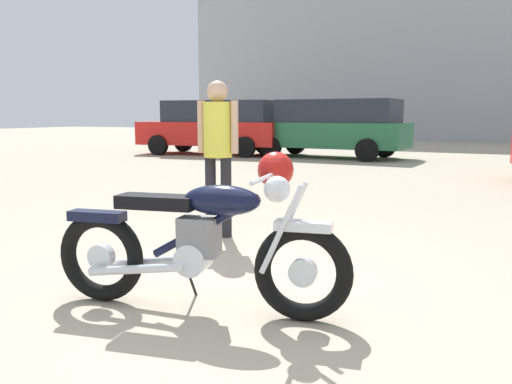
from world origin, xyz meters
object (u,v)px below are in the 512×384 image
at_px(silver_sedan_mid, 215,126).
at_px(dark_sedan_left, 332,126).
at_px(vintage_motorcycle, 205,239).
at_px(bystander, 218,142).

relative_size(silver_sedan_mid, dark_sedan_left, 1.01).
distance_m(vintage_motorcycle, dark_sedan_left, 13.14).
relative_size(bystander, silver_sedan_mid, 0.34).
relative_size(vintage_motorcycle, dark_sedan_left, 0.43).
distance_m(vintage_motorcycle, bystander, 2.28).
distance_m(bystander, silver_sedan_mid, 12.01).
relative_size(bystander, dark_sedan_left, 0.35).
relative_size(vintage_motorcycle, bystander, 1.24).
bearing_deg(bystander, silver_sedan_mid, 23.27).
xyz_separation_m(silver_sedan_mid, dark_sedan_left, (3.84, 0.37, 0.00)).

